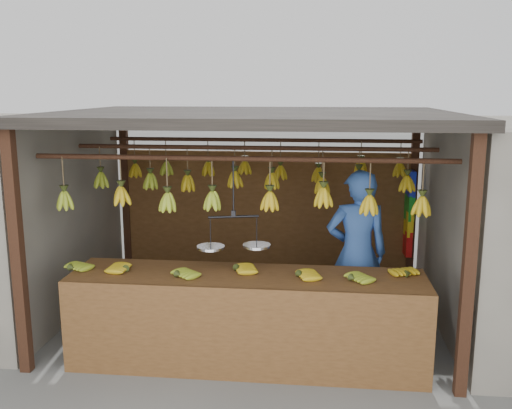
# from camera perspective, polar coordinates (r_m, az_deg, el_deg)

# --- Properties ---
(ground) EXTENTS (80.00, 80.00, 0.00)m
(ground) POSITION_cam_1_polar(r_m,az_deg,el_deg) (6.82, -0.28, -11.27)
(ground) COLOR #5B5B57
(stall) EXTENTS (4.30, 3.30, 2.40)m
(stall) POSITION_cam_1_polar(r_m,az_deg,el_deg) (6.65, 0.03, 5.72)
(stall) COLOR black
(stall) RESTS_ON ground
(counter) EXTENTS (3.53, 0.78, 0.96)m
(counter) POSITION_cam_1_polar(r_m,az_deg,el_deg) (5.42, -1.12, -9.42)
(counter) COLOR brown
(counter) RESTS_ON ground
(hanging_bananas) EXTENTS (3.65, 2.24, 0.39)m
(hanging_bananas) POSITION_cam_1_polar(r_m,az_deg,el_deg) (6.38, -0.27, 2.21)
(hanging_bananas) COLOR #92A523
(hanging_bananas) RESTS_ON ground
(balance_scale) EXTENTS (0.70, 0.37, 0.87)m
(balance_scale) POSITION_cam_1_polar(r_m,az_deg,el_deg) (5.50, -2.24, -3.74)
(balance_scale) COLOR black
(balance_scale) RESTS_ON ground
(vendor) EXTENTS (0.71, 0.52, 1.82)m
(vendor) POSITION_cam_1_polar(r_m,az_deg,el_deg) (6.21, 10.04, -4.87)
(vendor) COLOR #3359A5
(vendor) RESTS_ON ground
(bag_bundles) EXTENTS (0.08, 0.26, 1.15)m
(bag_bundles) POSITION_cam_1_polar(r_m,az_deg,el_deg) (7.87, 15.06, -0.95)
(bag_bundles) COLOR #1426BF
(bag_bundles) RESTS_ON ground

